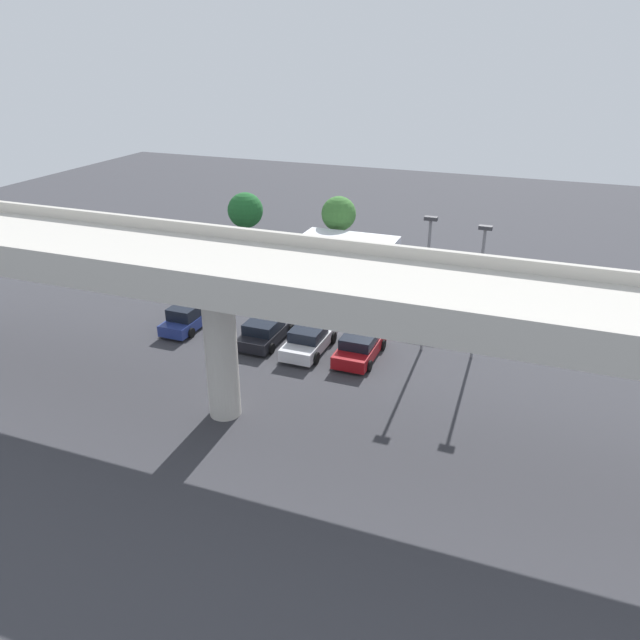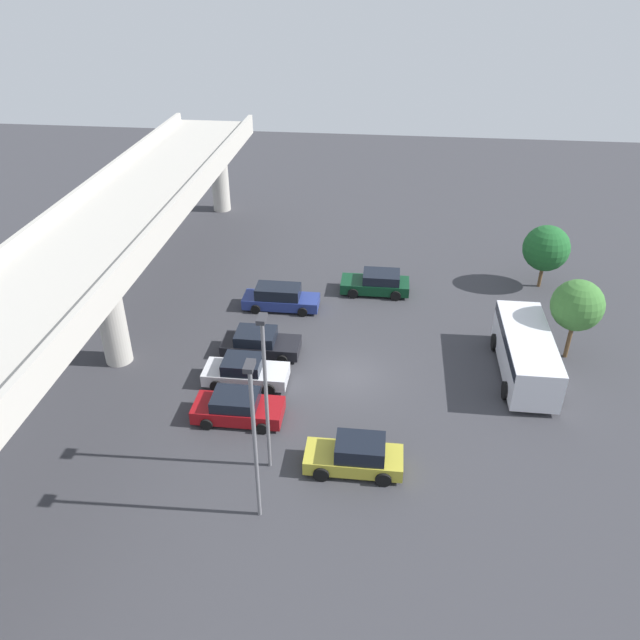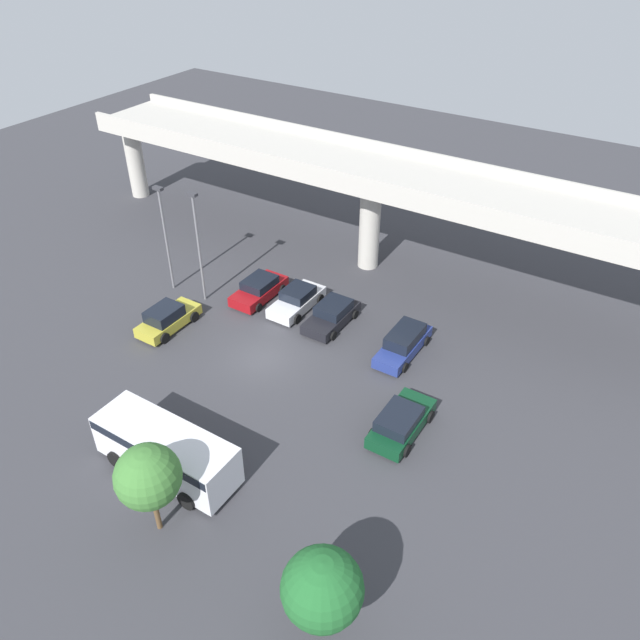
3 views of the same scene
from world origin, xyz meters
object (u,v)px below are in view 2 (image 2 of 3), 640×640
object	(u,v)px
parked_car_4	(280,298)
lamp_post_near_aisle	(254,432)
shuttle_bus	(526,351)
parked_car_1	(238,407)
parked_car_5	(377,283)
lamp_post_mid_lot	(265,384)
parked_car_3	(260,343)
tree_front_left	(577,305)
parked_car_0	(356,456)
tree_front_centre	(546,248)
parked_car_2	(245,372)

from	to	relation	value
parked_car_4	lamp_post_near_aisle	size ratio (longest dim) A/B	0.64
shuttle_bus	parked_car_1	bearing A→B (deg)	-69.47
parked_car_1	parked_car_5	distance (m)	15.32
lamp_post_near_aisle	lamp_post_mid_lot	bearing A→B (deg)	1.99
parked_car_1	parked_car_5	xyz separation A→B (m)	(13.94, -6.35, 0.04)
parked_car_3	tree_front_left	world-z (taller)	tree_front_left
lamp_post_near_aisle	parked_car_0	bearing A→B (deg)	-50.55
parked_car_3	lamp_post_near_aisle	distance (m)	12.54
parked_car_1	tree_front_left	bearing A→B (deg)	23.24
parked_car_3	shuttle_bus	size ratio (longest dim) A/B	0.60
tree_front_centre	parked_car_2	bearing A→B (deg)	126.55
parked_car_4	lamp_post_mid_lot	world-z (taller)	lamp_post_mid_lot
parked_car_1	parked_car_4	world-z (taller)	parked_car_4
tree_front_centre	lamp_post_mid_lot	bearing A→B (deg)	141.37
parked_car_5	tree_front_left	world-z (taller)	tree_front_left
shuttle_bus	lamp_post_mid_lot	xyz separation A→B (m)	(-8.55, 12.51, 3.12)
parked_car_3	parked_car_4	bearing A→B (deg)	86.87
parked_car_2	parked_car_4	world-z (taller)	parked_car_4
lamp_post_mid_lot	tree_front_left	world-z (taller)	lamp_post_mid_lot
parked_car_3	lamp_post_mid_lot	distance (m)	9.96
parked_car_2	tree_front_centre	distance (m)	22.20
parked_car_4	tree_front_centre	size ratio (longest dim) A/B	1.11
shuttle_bus	tree_front_centre	size ratio (longest dim) A/B	1.69
parked_car_1	tree_front_left	size ratio (longest dim) A/B	0.92
parked_car_0	parked_car_5	distance (m)	16.74
parked_car_2	parked_car_5	bearing A→B (deg)	58.91
parked_car_5	lamp_post_mid_lot	size ratio (longest dim) A/B	0.58
parked_car_2	parked_car_3	world-z (taller)	parked_car_2
parked_car_5	tree_front_centre	size ratio (longest dim) A/B	1.04
parked_car_0	parked_car_3	size ratio (longest dim) A/B	0.99
parked_car_5	shuttle_bus	world-z (taller)	shuttle_bus
parked_car_1	lamp_post_mid_lot	distance (m)	5.43
parked_car_3	tree_front_centre	world-z (taller)	tree_front_centre
parked_car_3	lamp_post_mid_lot	xyz separation A→B (m)	(-8.88, -2.22, 3.94)
parked_car_1	parked_car_5	size ratio (longest dim) A/B	0.97
parked_car_5	shuttle_bus	size ratio (longest dim) A/B	0.61
parked_car_3	parked_car_5	size ratio (longest dim) A/B	0.97
lamp_post_near_aisle	tree_front_centre	size ratio (longest dim) A/B	1.73
tree_front_left	lamp_post_near_aisle	bearing A→B (deg)	131.43
lamp_post_mid_lot	parked_car_3	bearing A→B (deg)	14.01
parked_car_0	parked_car_3	world-z (taller)	parked_car_0
parked_car_2	shuttle_bus	size ratio (longest dim) A/B	0.60
shuttle_bus	parked_car_2	bearing A→B (deg)	-80.38
parked_car_2	lamp_post_near_aisle	bearing A→B (deg)	-74.06
parked_car_4	shuttle_bus	size ratio (longest dim) A/B	0.65
shuttle_bus	tree_front_left	xyz separation A→B (m)	(1.98, -2.73, 1.88)
lamp_post_mid_lot	tree_front_left	distance (m)	18.56
parked_car_3	parked_car_4	distance (m)	5.28
lamp_post_near_aisle	parked_car_2	bearing A→B (deg)	15.94
lamp_post_near_aisle	parked_car_3	bearing A→B (deg)	11.17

